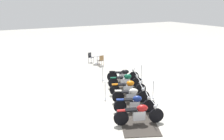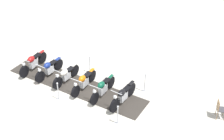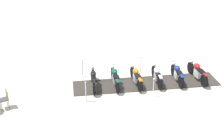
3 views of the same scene
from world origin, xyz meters
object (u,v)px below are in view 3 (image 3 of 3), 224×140
at_px(motorcycle_maroon, 197,71).
at_px(stanchion_left_mid, 153,90).
at_px(motorcycle_cream, 157,75).
at_px(stanchion_right_rear, 83,71).
at_px(motorcycle_forest, 115,77).
at_px(cafe_chair_near_table, 5,98).
at_px(motorcycle_navy, 177,73).
at_px(motorcycle_copper, 136,76).
at_px(stanchion_right_mid, 141,67).
at_px(stanchion_left_rear, 86,95).
at_px(motorcycle_black, 93,79).

height_order(motorcycle_maroon, stanchion_left_mid, stanchion_left_mid).
height_order(motorcycle_cream, stanchion_right_rear, stanchion_right_rear).
bearing_deg(motorcycle_maroon, stanchion_left_mid, 111.76).
bearing_deg(motorcycle_forest, cafe_chair_near_table, 103.97).
bearing_deg(motorcycle_maroon, cafe_chair_near_table, 93.57).
xyz_separation_m(motorcycle_navy, motorcycle_cream, (0.48, 1.06, -0.01)).
distance_m(motorcycle_maroon, motorcycle_cream, 2.32).
height_order(motorcycle_copper, stanchion_right_rear, stanchion_right_rear).
bearing_deg(cafe_chair_near_table, motorcycle_navy, 165.64).
height_order(stanchion_right_rear, stanchion_left_mid, stanchion_left_mid).
relative_size(motorcycle_navy, cafe_chair_near_table, 2.04).
relative_size(motorcycle_maroon, motorcycle_copper, 1.06).
relative_size(motorcycle_forest, stanchion_right_rear, 1.95).
height_order(motorcycle_cream, cafe_chair_near_table, motorcycle_cream).
relative_size(stanchion_right_mid, cafe_chair_near_table, 1.10).
xyz_separation_m(motorcycle_copper, stanchion_right_rear, (2.40, 2.01, -0.16)).
relative_size(stanchion_left_rear, stanchion_left_mid, 1.05).
distance_m(stanchion_right_rear, cafe_chair_near_table, 4.72).
distance_m(motorcycle_maroon, motorcycle_forest, 4.63).
distance_m(motorcycle_cream, stanchion_left_mid, 1.54).
xyz_separation_m(motorcycle_black, stanchion_left_mid, (-2.48, -2.06, -0.13)).
xyz_separation_m(motorcycle_black, cafe_chair_near_table, (0.49, 4.52, 0.05)).
xyz_separation_m(motorcycle_copper, stanchion_left_rear, (-0.13, 3.15, -0.09)).
bearing_deg(motorcycle_forest, motorcycle_navy, -90.81).
bearing_deg(motorcycle_copper, motorcycle_cream, -92.30).
bearing_deg(motorcycle_forest, motorcycle_maroon, -90.71).
relative_size(stanchion_left_mid, cafe_chair_near_table, 1.12).
distance_m(stanchion_right_rear, stanchion_left_mid, 4.39).
xyz_separation_m(motorcycle_cream, stanchion_left_rear, (0.34, 4.21, -0.08)).
xyz_separation_m(stanchion_left_rear, stanchion_right_mid, (1.13, -4.24, -0.01)).
bearing_deg(stanchion_right_mid, motorcycle_maroon, -139.42).
relative_size(motorcycle_maroon, stanchion_left_mid, 2.07).
bearing_deg(stanchion_right_rear, motorcycle_black, 175.90).
height_order(motorcycle_maroon, motorcycle_cream, motorcycle_maroon).
bearing_deg(stanchion_left_mid, cafe_chair_near_table, 65.63).
bearing_deg(stanchion_left_mid, motorcycle_maroon, -88.15).
bearing_deg(stanchion_left_mid, stanchion_right_mid, -24.31).
bearing_deg(stanchion_right_rear, motorcycle_navy, -129.14).
bearing_deg(motorcycle_copper, cafe_chair_near_table, 99.64).
distance_m(motorcycle_maroon, motorcycle_copper, 3.48).
height_order(motorcycle_maroon, cafe_chair_near_table, motorcycle_maroon).
bearing_deg(motorcycle_copper, motorcycle_forest, 87.04).
relative_size(stanchion_right_mid, stanchion_left_mid, 0.98).
bearing_deg(motorcycle_maroon, stanchion_right_mid, 60.49).
bearing_deg(stanchion_right_mid, stanchion_left_rear, 104.97).
distance_m(motorcycle_black, stanchion_left_rear, 1.51).
bearing_deg(motorcycle_navy, motorcycle_black, 92.47).
distance_m(motorcycle_maroon, stanchion_left_rear, 6.45).
distance_m(motorcycle_navy, motorcycle_forest, 3.48).
height_order(motorcycle_maroon, stanchion_right_mid, stanchion_right_mid).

